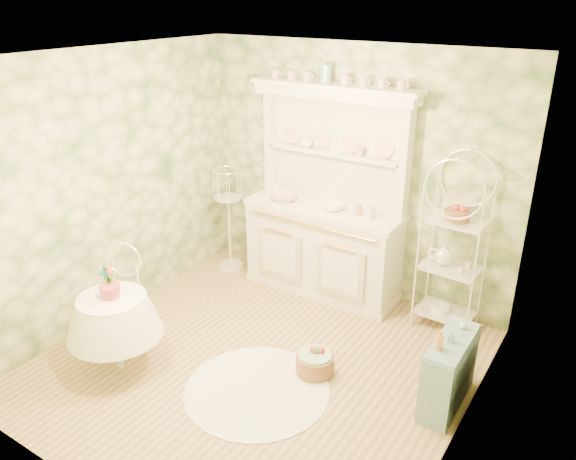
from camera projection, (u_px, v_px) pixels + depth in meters
The scene contains 22 objects.
floor at pixel (258, 362), 5.17m from camera, with size 3.60×3.60×0.00m, color tan.
ceiling at pixel (251, 58), 4.10m from camera, with size 3.60×3.60×0.00m, color white.
wall_left at pixel (108, 189), 5.54m from camera, with size 3.60×3.60×0.00m, color beige.
wall_right at pixel (473, 285), 3.73m from camera, with size 3.60×3.60×0.00m, color beige.
wall_back at pixel (354, 173), 6.02m from camera, with size 3.60×3.60×0.00m, color beige.
wall_front at pixel (72, 329), 3.25m from camera, with size 3.60×3.60×0.00m, color beige.
kitchen_dresser at pixel (324, 195), 5.99m from camera, with size 1.87×0.61×2.29m, color white.
bakers_rack at pixel (454, 242), 5.39m from camera, with size 0.58×0.41×1.86m, color white.
side_shelf at pixel (449, 371), 4.55m from camera, with size 0.27×0.73×0.62m, color #7997AC.
round_table at pixel (116, 332), 4.98m from camera, with size 0.66×0.66×0.72m, color white.
cafe_chair at pixel (115, 309), 5.27m from camera, with size 0.37×0.37×0.81m, color white.
birdcage_stand at pixel (229, 208), 6.65m from camera, with size 0.37×0.37×1.55m, color white.
floor_basket at pixel (315, 362), 4.99m from camera, with size 0.36×0.36×0.24m, color #92633E.
lace_rug at pixel (257, 390), 4.80m from camera, with size 1.25×1.25×0.01m, color white.
bowl_floral at pixel (284, 200), 6.22m from camera, with size 0.29×0.29×0.07m, color white.
bowl_white at pixel (333, 209), 5.96m from camera, with size 0.24×0.24×0.08m, color white.
cup_left at pixel (307, 145), 6.09m from camera, with size 0.13×0.13×0.10m, color white.
cup_right at pixel (359, 153), 5.78m from camera, with size 0.11×0.11×0.10m, color white.
potted_geranium at pixel (108, 281), 4.84m from camera, with size 0.16×0.11×0.30m, color #3F7238.
bottle_amber at pixel (440, 341), 4.30m from camera, with size 0.07×0.07×0.17m, color #CC8442.
bottle_blue at pixel (451, 338), 4.39m from camera, with size 0.05×0.05×0.10m, color #7BA2C9.
bottle_glass at pixel (463, 325), 4.57m from camera, with size 0.06×0.06×0.08m, color silver.
Camera 1 is at (2.56, -3.43, 3.16)m, focal length 35.00 mm.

